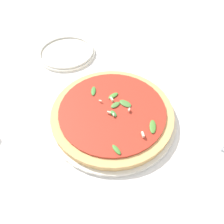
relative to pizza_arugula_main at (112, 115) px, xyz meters
name	(u,v)px	position (x,y,z in m)	size (l,w,h in m)	color
ground_plane	(121,119)	(-0.02, 0.00, -0.02)	(6.00, 6.00, 0.00)	silver
pizza_arugula_main	(112,115)	(0.00, 0.00, 0.00)	(0.36, 0.36, 0.05)	silver
side_plate_white	(67,53)	(0.21, -0.27, -0.01)	(0.21, 0.21, 0.02)	silver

